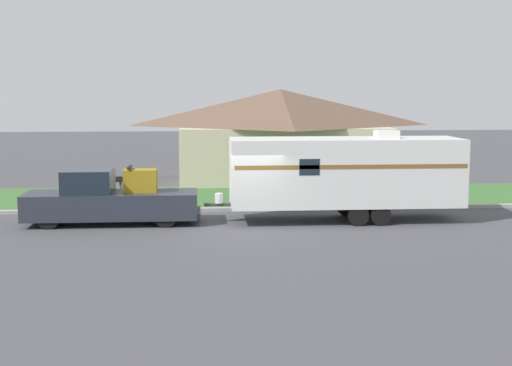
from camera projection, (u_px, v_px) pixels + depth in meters
name	position (u px, v px, depth m)	size (l,w,h in m)	color
ground_plane	(248.00, 229.00, 24.12)	(120.00, 120.00, 0.00)	#47474C
curb_strip	(242.00, 209.00, 27.82)	(80.00, 0.30, 0.14)	#999993
lawn_strip	(237.00, 197.00, 31.43)	(80.00, 7.00, 0.03)	#3D6B33
house_across_street	(280.00, 132.00, 38.01)	(11.41, 8.53, 4.75)	beige
pickup_truck	(109.00, 200.00, 25.04)	(6.12, 1.93, 2.04)	black
travel_trailer	(345.00, 172.00, 25.57)	(9.19, 2.41, 3.26)	black
mailbox	(120.00, 184.00, 27.96)	(0.48, 0.20, 1.33)	brown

